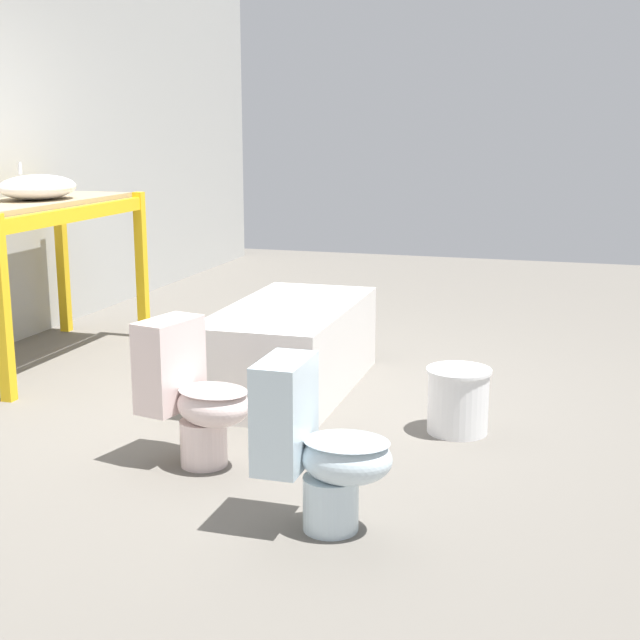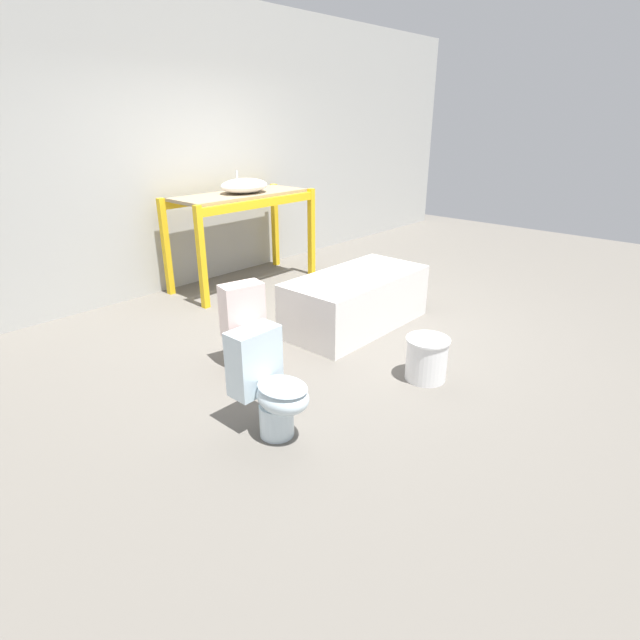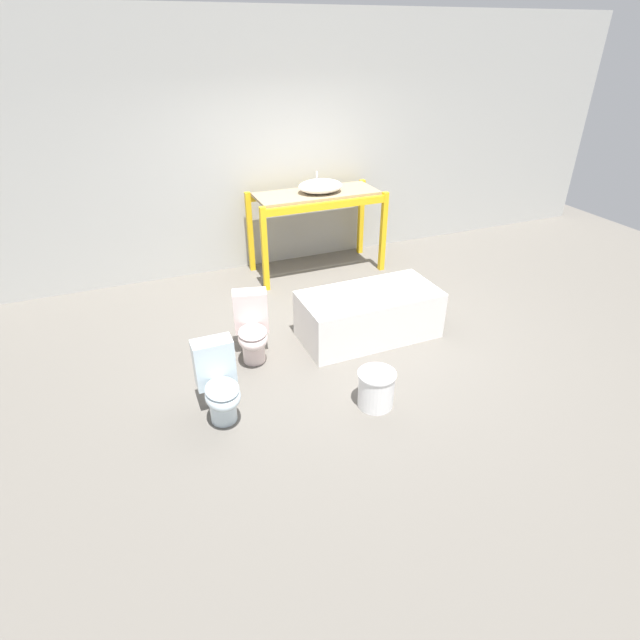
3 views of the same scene
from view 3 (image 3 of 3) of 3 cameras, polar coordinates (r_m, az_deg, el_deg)
The scene contains 8 objects.
ground_plane at distance 5.60m, azimuth 2.68°, elevation -1.29°, with size 12.00×12.00×0.00m, color #666059.
warehouse_wall_rear at distance 6.98m, azimuth -5.06°, elevation 19.12°, with size 10.80×0.08×3.20m.
shelving_rack at distance 6.77m, azimuth -0.39°, elevation 12.86°, with size 1.75×0.75×1.10m.
sink_basin at distance 6.69m, azimuth 0.04°, elevation 15.05°, with size 0.59×0.46×0.25m.
bathtub_main at distance 5.40m, azimuth 5.61°, elevation 1.00°, with size 1.49×0.73×0.52m.
toilet_near at distance 5.02m, azimuth -7.76°, elevation -0.95°, with size 0.43×0.59×0.69m.
toilet_far at distance 4.31m, azimuth -11.47°, elevation -7.12°, with size 0.34×0.53×0.69m.
bucket_white at distance 4.47m, azimuth 6.43°, elevation -7.77°, with size 0.34×0.34×0.34m.
Camera 3 is at (-2.06, -4.32, 2.90)m, focal length 28.00 mm.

